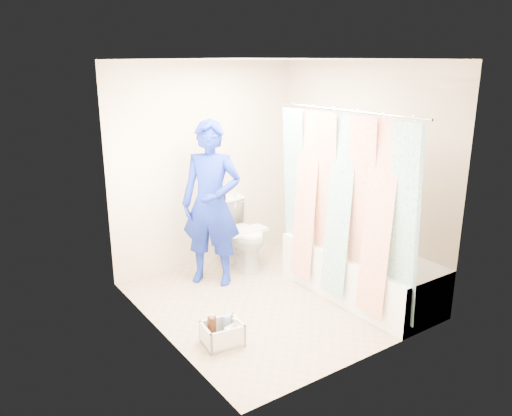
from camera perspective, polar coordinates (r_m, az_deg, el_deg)
floor at (r=5.27m, az=1.65°, el=-10.47°), size 2.60×2.60×0.00m
ceiling at (r=4.70m, az=1.90°, el=16.63°), size 2.40×2.60×0.02m
wall_back at (r=5.92m, az=-5.72°, el=4.81°), size 2.40×0.02×2.40m
wall_front at (r=3.91m, az=13.08°, el=-1.60°), size 2.40×0.02×2.40m
wall_left at (r=4.27m, az=-11.34°, el=0.02°), size 0.02×2.60×2.40m
wall_right at (r=5.62m, az=11.71°, el=3.93°), size 0.02×2.60×2.40m
bathtub at (r=5.38m, az=11.78°, el=-7.08°), size 0.70×1.75×0.50m
curtain_rod at (r=4.73m, az=10.14°, el=10.93°), size 0.02×1.90×0.02m
shower_curtain at (r=4.90m, az=9.60°, el=0.06°), size 0.06×1.75×1.80m
toilet at (r=5.98m, az=-1.80°, el=-2.92°), size 0.46×0.79×0.81m
tank_lid at (r=5.86m, az=-1.12°, el=-2.62°), size 0.50×0.22×0.04m
tank_internals at (r=6.01m, az=-3.32°, el=1.08°), size 0.20×0.06×0.26m
plumber at (r=5.40m, az=-5.13°, el=0.46°), size 0.77×0.78×1.81m
cleaning_caddy at (r=4.50m, az=-3.73°, el=-14.18°), size 0.36×0.31×0.26m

